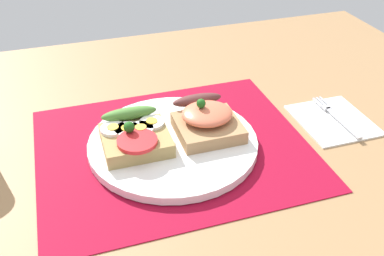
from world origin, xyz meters
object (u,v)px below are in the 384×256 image
(sandwich_egg_tomato, at_px, (135,136))
(fork, at_px, (335,115))
(napkin, at_px, (333,119))
(plate, at_px, (173,143))
(sandwich_salmon, at_px, (206,119))

(sandwich_egg_tomato, relative_size, fork, 0.81)
(napkin, bearing_deg, fork, 33.27)
(plate, relative_size, napkin, 1.99)
(plate, height_order, sandwich_egg_tomato, sandwich_egg_tomato)
(napkin, height_order, fork, fork)
(sandwich_salmon, xyz_separation_m, fork, (0.22, -0.01, -0.03))
(sandwich_egg_tomato, bearing_deg, napkin, -1.81)
(plate, distance_m, fork, 0.28)
(plate, height_order, napkin, plate)
(plate, height_order, fork, plate)
(plate, xyz_separation_m, sandwich_salmon, (0.06, 0.01, 0.03))
(sandwich_egg_tomato, distance_m, sandwich_salmon, 0.11)
(sandwich_salmon, bearing_deg, fork, -3.66)
(sandwich_salmon, bearing_deg, napkin, -4.86)
(sandwich_salmon, distance_m, napkin, 0.22)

